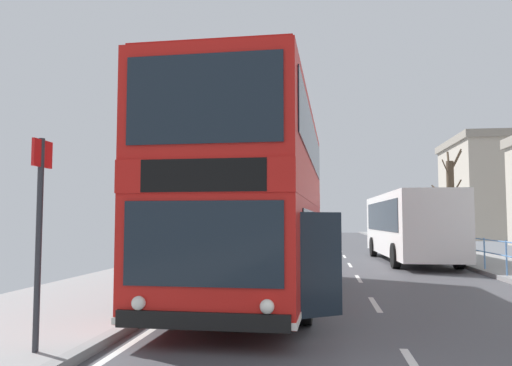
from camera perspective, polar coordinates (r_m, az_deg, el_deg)
The scene contains 5 objects.
double_decker_bus_main at distance 11.96m, azimuth 0.27°, elevation -1.77°, with size 3.29×10.32×4.46m.
background_bus_far_lane at distance 23.24m, azimuth 16.92°, elevation -4.55°, with size 2.80×10.19×2.94m.
pedestrian_railing_far_kerb at distance 23.21m, azimuth 21.44°, elevation -6.30°, with size 0.05×33.37×1.07m.
bus_stop_sign_near at distance 7.15m, azimuth -23.34°, elevation -3.82°, with size 0.08×0.44×2.76m.
bare_tree_far_01 at distance 30.14m, azimuth 21.23°, elevation -2.05°, with size 1.71×1.94×5.69m.
Camera 1 is at (-1.14, -3.89, 1.82)m, focal length 35.28 mm.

